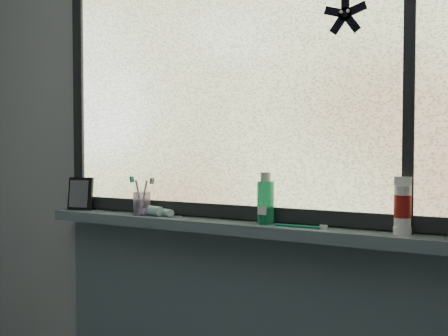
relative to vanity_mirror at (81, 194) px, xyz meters
name	(u,v)px	position (x,y,z in m)	size (l,w,h in m)	color
wall_back	(240,157)	(0.73, 0.07, 0.16)	(3.00, 0.01, 2.50)	#9EA3A8
windowsill	(231,227)	(0.73, 0.00, -0.09)	(1.62, 0.14, 0.04)	slate
window_pane	(237,81)	(0.73, 0.05, 0.44)	(1.50, 0.01, 1.00)	silver
frame_bottom	(237,212)	(0.73, 0.05, -0.04)	(1.60, 0.03, 0.05)	black
frame_left	(80,93)	(-0.05, 0.05, 0.44)	(0.05, 0.03, 1.10)	black
frame_mullion	(410,68)	(1.33, 0.05, 0.44)	(0.04, 0.03, 1.00)	black
starfish_sticker	(345,14)	(1.13, 0.04, 0.63)	(0.15, 0.02, 0.15)	black
vanity_mirror	(81,194)	(0.00, 0.00, 0.00)	(0.11, 0.06, 0.14)	black
toothpaste_tube	(160,211)	(0.42, -0.01, -0.05)	(0.21, 0.04, 0.04)	white
toothbrush_cup	(142,203)	(0.33, 0.00, -0.02)	(0.07, 0.07, 0.09)	#A293C3
toothbrush_lying	(297,225)	(0.99, -0.02, -0.06)	(0.19, 0.02, 0.01)	#0D7557
mouthwash_bottle	(266,198)	(0.87, 0.00, 0.02)	(0.06, 0.06, 0.15)	#1FA062
cream_tube	(403,204)	(1.32, 0.00, 0.02)	(0.05, 0.05, 0.13)	silver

